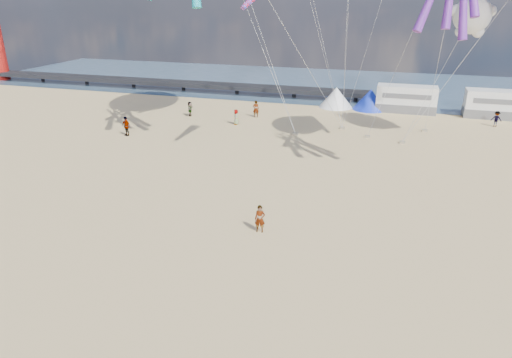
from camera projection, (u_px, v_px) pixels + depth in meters
name	position (u px, v px, depth m)	size (l,w,h in m)	color
ground	(252.00, 319.00, 19.03)	(120.00, 120.00, 0.00)	#DDBD7F
water	(363.00, 86.00, 67.79)	(120.00, 120.00, 0.00)	#37516A
pier	(158.00, 82.00, 65.26)	(60.00, 3.00, 0.50)	black
motorhome_0	(406.00, 99.00, 52.31)	(6.60, 2.50, 3.00)	silver
motorhome_1	(497.00, 104.00, 49.74)	(6.60, 2.50, 3.00)	silver
tent_white	(336.00, 97.00, 54.59)	(4.00, 4.00, 2.40)	white
tent_blue	(370.00, 99.00, 53.51)	(4.00, 4.00, 2.40)	#1933CC
standing_person	(260.00, 219.00, 25.77)	(0.59, 0.39, 1.63)	tan
beachgoer_0	(236.00, 117.00, 47.37)	(0.58, 0.38, 1.59)	#7F6659
beachgoer_2	(496.00, 119.00, 46.59)	(0.79, 0.62, 1.62)	#7F6659
beachgoer_3	(126.00, 126.00, 43.55)	(1.21, 0.70, 1.88)	#7F6659
beachgoer_4	(190.00, 109.00, 50.80)	(0.94, 0.39, 1.60)	#7F6659
beachgoer_5	(256.00, 109.00, 50.20)	(1.72, 0.55, 1.85)	#7F6659
sandbag_a	(295.00, 134.00, 44.01)	(0.50, 0.35, 0.22)	gray
sandbag_b	(367.00, 137.00, 43.19)	(0.50, 0.35, 0.22)	gray
sandbag_c	(402.00, 142.00, 41.52)	(0.50, 0.35, 0.22)	gray
sandbag_d	(425.00, 130.00, 45.17)	(0.50, 0.35, 0.22)	gray
sandbag_e	(342.00, 128.00, 45.99)	(0.50, 0.35, 0.22)	gray
kite_panda	(472.00, 15.00, 38.63)	(3.81, 3.58, 5.38)	silver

